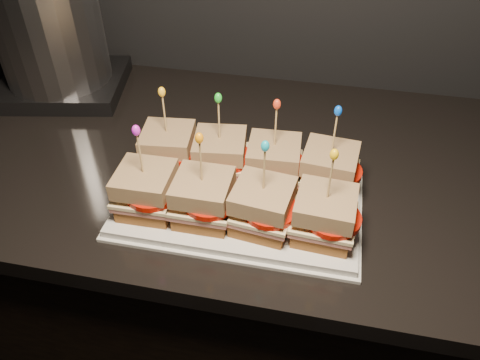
# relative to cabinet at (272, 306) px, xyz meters

# --- Properties ---
(cabinet) EXTENTS (2.64, 0.60, 0.85)m
(cabinet) POSITION_rel_cabinet_xyz_m (0.00, 0.00, 0.00)
(cabinet) COLOR black
(cabinet) RESTS_ON ground
(granite_slab) EXTENTS (2.68, 0.64, 0.03)m
(granite_slab) POSITION_rel_cabinet_xyz_m (-0.00, 0.00, 0.44)
(granite_slab) COLOR black
(granite_slab) RESTS_ON cabinet
(platter) EXTENTS (0.38, 0.24, 0.02)m
(platter) POSITION_rel_cabinet_xyz_m (-0.05, -0.13, 0.47)
(platter) COLOR silver
(platter) RESTS_ON granite_slab
(platter_rim) EXTENTS (0.40, 0.25, 0.01)m
(platter_rim) POSITION_rel_cabinet_xyz_m (-0.05, -0.13, 0.46)
(platter_rim) COLOR silver
(platter_rim) RESTS_ON granite_slab
(sandwich_0_bread_bot) EXTENTS (0.09, 0.09, 0.02)m
(sandwich_0_bread_bot) POSITION_rel_cabinet_xyz_m (-0.19, -0.08, 0.49)
(sandwich_0_bread_bot) COLOR #5A2D0F
(sandwich_0_bread_bot) RESTS_ON platter
(sandwich_0_ham) EXTENTS (0.10, 0.10, 0.01)m
(sandwich_0_ham) POSITION_rel_cabinet_xyz_m (-0.19, -0.08, 0.50)
(sandwich_0_ham) COLOR #B45F53
(sandwich_0_ham) RESTS_ON sandwich_0_bread_bot
(sandwich_0_cheese) EXTENTS (0.10, 0.10, 0.01)m
(sandwich_0_cheese) POSITION_rel_cabinet_xyz_m (-0.19, -0.08, 0.51)
(sandwich_0_cheese) COLOR beige
(sandwich_0_cheese) RESTS_ON sandwich_0_ham
(sandwich_0_tomato) EXTENTS (0.08, 0.08, 0.01)m
(sandwich_0_tomato) POSITION_rel_cabinet_xyz_m (-0.18, -0.08, 0.52)
(sandwich_0_tomato) COLOR #BB1505
(sandwich_0_tomato) RESTS_ON sandwich_0_cheese
(sandwich_0_bread_top) EXTENTS (0.09, 0.09, 0.03)m
(sandwich_0_bread_top) POSITION_rel_cabinet_xyz_m (-0.19, -0.08, 0.54)
(sandwich_0_bread_top) COLOR #662E12
(sandwich_0_bread_top) RESTS_ON sandwich_0_tomato
(sandwich_0_pick) EXTENTS (0.00, 0.00, 0.09)m
(sandwich_0_pick) POSITION_rel_cabinet_xyz_m (-0.19, -0.08, 0.58)
(sandwich_0_pick) COLOR tan
(sandwich_0_pick) RESTS_ON sandwich_0_bread_top
(sandwich_0_frill) EXTENTS (0.01, 0.01, 0.02)m
(sandwich_0_frill) POSITION_rel_cabinet_xyz_m (-0.19, -0.08, 0.63)
(sandwich_0_frill) COLOR #F3AE1D
(sandwich_0_frill) RESTS_ON sandwich_0_pick
(sandwich_1_bread_bot) EXTENTS (0.09, 0.09, 0.02)m
(sandwich_1_bread_bot) POSITION_rel_cabinet_xyz_m (-0.10, -0.08, 0.49)
(sandwich_1_bread_bot) COLOR #5A2D0F
(sandwich_1_bread_bot) RESTS_ON platter
(sandwich_1_ham) EXTENTS (0.10, 0.10, 0.01)m
(sandwich_1_ham) POSITION_rel_cabinet_xyz_m (-0.10, -0.08, 0.50)
(sandwich_1_ham) COLOR #B45F53
(sandwich_1_ham) RESTS_ON sandwich_1_bread_bot
(sandwich_1_cheese) EXTENTS (0.10, 0.10, 0.01)m
(sandwich_1_cheese) POSITION_rel_cabinet_xyz_m (-0.10, -0.08, 0.51)
(sandwich_1_cheese) COLOR beige
(sandwich_1_cheese) RESTS_ON sandwich_1_ham
(sandwich_1_tomato) EXTENTS (0.08, 0.08, 0.01)m
(sandwich_1_tomato) POSITION_rel_cabinet_xyz_m (-0.09, -0.08, 0.52)
(sandwich_1_tomato) COLOR #BB1505
(sandwich_1_tomato) RESTS_ON sandwich_1_cheese
(sandwich_1_bread_top) EXTENTS (0.09, 0.09, 0.03)m
(sandwich_1_bread_top) POSITION_rel_cabinet_xyz_m (-0.10, -0.08, 0.54)
(sandwich_1_bread_top) COLOR #662E12
(sandwich_1_bread_top) RESTS_ON sandwich_1_tomato
(sandwich_1_pick) EXTENTS (0.00, 0.00, 0.09)m
(sandwich_1_pick) POSITION_rel_cabinet_xyz_m (-0.10, -0.08, 0.58)
(sandwich_1_pick) COLOR tan
(sandwich_1_pick) RESTS_ON sandwich_1_bread_top
(sandwich_1_frill) EXTENTS (0.01, 0.01, 0.02)m
(sandwich_1_frill) POSITION_rel_cabinet_xyz_m (-0.10, -0.08, 0.63)
(sandwich_1_frill) COLOR green
(sandwich_1_frill) RESTS_ON sandwich_1_pick
(sandwich_2_bread_bot) EXTENTS (0.09, 0.09, 0.02)m
(sandwich_2_bread_bot) POSITION_rel_cabinet_xyz_m (-0.01, -0.08, 0.49)
(sandwich_2_bread_bot) COLOR #5A2D0F
(sandwich_2_bread_bot) RESTS_ON platter
(sandwich_2_ham) EXTENTS (0.10, 0.09, 0.01)m
(sandwich_2_ham) POSITION_rel_cabinet_xyz_m (-0.01, -0.08, 0.50)
(sandwich_2_ham) COLOR #B45F53
(sandwich_2_ham) RESTS_ON sandwich_2_bread_bot
(sandwich_2_cheese) EXTENTS (0.10, 0.09, 0.01)m
(sandwich_2_cheese) POSITION_rel_cabinet_xyz_m (-0.01, -0.08, 0.51)
(sandwich_2_cheese) COLOR beige
(sandwich_2_cheese) RESTS_ON sandwich_2_ham
(sandwich_2_tomato) EXTENTS (0.08, 0.08, 0.01)m
(sandwich_2_tomato) POSITION_rel_cabinet_xyz_m (0.00, -0.08, 0.52)
(sandwich_2_tomato) COLOR #BB1505
(sandwich_2_tomato) RESTS_ON sandwich_2_cheese
(sandwich_2_bread_top) EXTENTS (0.09, 0.09, 0.03)m
(sandwich_2_bread_top) POSITION_rel_cabinet_xyz_m (-0.01, -0.08, 0.54)
(sandwich_2_bread_top) COLOR #662E12
(sandwich_2_bread_top) RESTS_ON sandwich_2_tomato
(sandwich_2_pick) EXTENTS (0.00, 0.00, 0.09)m
(sandwich_2_pick) POSITION_rel_cabinet_xyz_m (-0.01, -0.08, 0.58)
(sandwich_2_pick) COLOR tan
(sandwich_2_pick) RESTS_ON sandwich_2_bread_top
(sandwich_2_frill) EXTENTS (0.01, 0.01, 0.02)m
(sandwich_2_frill) POSITION_rel_cabinet_xyz_m (-0.01, -0.08, 0.63)
(sandwich_2_frill) COLOR red
(sandwich_2_frill) RESTS_ON sandwich_2_pick
(sandwich_3_bread_bot) EXTENTS (0.09, 0.09, 0.02)m
(sandwich_3_bread_bot) POSITION_rel_cabinet_xyz_m (0.08, -0.08, 0.49)
(sandwich_3_bread_bot) COLOR #5A2D0F
(sandwich_3_bread_bot) RESTS_ON platter
(sandwich_3_ham) EXTENTS (0.10, 0.10, 0.01)m
(sandwich_3_ham) POSITION_rel_cabinet_xyz_m (0.08, -0.08, 0.50)
(sandwich_3_ham) COLOR #B45F53
(sandwich_3_ham) RESTS_ON sandwich_3_bread_bot
(sandwich_3_cheese) EXTENTS (0.10, 0.10, 0.01)m
(sandwich_3_cheese) POSITION_rel_cabinet_xyz_m (0.08, -0.08, 0.51)
(sandwich_3_cheese) COLOR beige
(sandwich_3_cheese) RESTS_ON sandwich_3_ham
(sandwich_3_tomato) EXTENTS (0.08, 0.08, 0.01)m
(sandwich_3_tomato) POSITION_rel_cabinet_xyz_m (0.10, -0.08, 0.52)
(sandwich_3_tomato) COLOR #BB1505
(sandwich_3_tomato) RESTS_ON sandwich_3_cheese
(sandwich_3_bread_top) EXTENTS (0.09, 0.09, 0.03)m
(sandwich_3_bread_top) POSITION_rel_cabinet_xyz_m (0.08, -0.08, 0.54)
(sandwich_3_bread_top) COLOR #662E12
(sandwich_3_bread_top) RESTS_ON sandwich_3_tomato
(sandwich_3_pick) EXTENTS (0.00, 0.00, 0.09)m
(sandwich_3_pick) POSITION_rel_cabinet_xyz_m (0.08, -0.08, 0.58)
(sandwich_3_pick) COLOR tan
(sandwich_3_pick) RESTS_ON sandwich_3_bread_top
(sandwich_3_frill) EXTENTS (0.01, 0.01, 0.02)m
(sandwich_3_frill) POSITION_rel_cabinet_xyz_m (0.08, -0.08, 0.63)
(sandwich_3_frill) COLOR blue
(sandwich_3_frill) RESTS_ON sandwich_3_pick
(sandwich_4_bread_bot) EXTENTS (0.08, 0.08, 0.02)m
(sandwich_4_bread_bot) POSITION_rel_cabinet_xyz_m (-0.19, -0.19, 0.49)
(sandwich_4_bread_bot) COLOR #5A2D0F
(sandwich_4_bread_bot) RESTS_ON platter
(sandwich_4_ham) EXTENTS (0.09, 0.09, 0.01)m
(sandwich_4_ham) POSITION_rel_cabinet_xyz_m (-0.19, -0.19, 0.50)
(sandwich_4_ham) COLOR #B45F53
(sandwich_4_ham) RESTS_ON sandwich_4_bread_bot
(sandwich_4_cheese) EXTENTS (0.09, 0.09, 0.01)m
(sandwich_4_cheese) POSITION_rel_cabinet_xyz_m (-0.19, -0.19, 0.51)
(sandwich_4_cheese) COLOR beige
(sandwich_4_cheese) RESTS_ON sandwich_4_ham
(sandwich_4_tomato) EXTENTS (0.08, 0.08, 0.01)m
(sandwich_4_tomato) POSITION_rel_cabinet_xyz_m (-0.18, -0.19, 0.52)
(sandwich_4_tomato) COLOR #BB1505
(sandwich_4_tomato) RESTS_ON sandwich_4_cheese
(sandwich_4_bread_top) EXTENTS (0.09, 0.09, 0.03)m
(sandwich_4_bread_top) POSITION_rel_cabinet_xyz_m (-0.19, -0.19, 0.54)
(sandwich_4_bread_top) COLOR #662E12
(sandwich_4_bread_top) RESTS_ON sandwich_4_tomato
(sandwich_4_pick) EXTENTS (0.00, 0.00, 0.09)m
(sandwich_4_pick) POSITION_rel_cabinet_xyz_m (-0.19, -0.19, 0.58)
(sandwich_4_pick) COLOR tan
(sandwich_4_pick) RESTS_ON sandwich_4_bread_top
(sandwich_4_frill) EXTENTS (0.01, 0.01, 0.02)m
(sandwich_4_frill) POSITION_rel_cabinet_xyz_m (-0.19, -0.19, 0.63)
(sandwich_4_frill) COLOR #CD20CC
(sandwich_4_frill) RESTS_ON sandwich_4_pick
(sandwich_5_bread_bot) EXTENTS (0.08, 0.08, 0.02)m
(sandwich_5_bread_bot) POSITION_rel_cabinet_xyz_m (-0.10, -0.19, 0.49)
(sandwich_5_bread_bot) COLOR #5A2D0F
(sandwich_5_bread_bot) RESTS_ON platter
(sandwich_5_ham) EXTENTS (0.09, 0.09, 0.01)m
(sandwich_5_ham) POSITION_rel_cabinet_xyz_m (-0.10, -0.19, 0.50)
(sandwich_5_ham) COLOR #B45F53
(sandwich_5_ham) RESTS_ON sandwich_5_bread_bot
(sandwich_5_cheese) EXTENTS (0.09, 0.09, 0.01)m
(sandwich_5_cheese) POSITION_rel_cabinet_xyz_m (-0.10, -0.19, 0.51)
(sandwich_5_cheese) COLOR beige
(sandwich_5_cheese) RESTS_ON sandwich_5_ham
(sandwich_5_tomato) EXTENTS (0.08, 0.08, 0.01)m
(sandwich_5_tomato) POSITION_rel_cabinet_xyz_m (-0.09, -0.19, 0.52)
(sandwich_5_tomato) COLOR #BB1505
(sandwich_5_tomato) RESTS_ON sandwich_5_cheese
(sandwich_5_bread_top) EXTENTS (0.08, 0.08, 0.03)m
(sandwich_5_bread_top) POSITION_rel_cabinet_xyz_m (-0.10, -0.19, 0.54)
(sandwich_5_bread_top) COLOR #662E12
(sandwich_5_bread_top) RESTS_ON sandwich_5_tomato
(sandwich_5_pick) EXTENTS (0.00, 0.00, 0.09)m
(sandwich_5_pick) POSITION_rel_cabinet_xyz_m (-0.10, -0.19, 0.58)
(sandwich_5_pick) COLOR tan
(sandwich_5_pick) RESTS_ON sandwich_5_bread_top
(sandwich_5_frill) EXTENTS (0.01, 0.01, 0.02)m
(sandwich_5_frill) POSITION_rel_cabinet_xyz_m (-0.10, -0.19, 0.63)
(sandwich_5_frill) COLOR orange
(sandwich_5_frill) RESTS_ON sandwich_5_pick
(sandwich_6_bread_bot) EXTENTS (0.09, 0.09, 0.02)m
(sandwich_6_bread_bot) POSITION_rel_cabinet_xyz_m (-0.01, -0.19, 0.49)
(sandwich_6_bread_bot) COLOR #5A2D0F
(sandwich_6_bread_bot) RESTS_ON platter
(sandwich_6_ham) EXTENTS (0.10, 0.10, 0.01)m
(sandwich_6_ham) POSITION_rel_cabinet_xyz_m (-0.01, -0.19, 0.50)
(sandwich_6_ham) COLOR #B45F53
(sandwich_6_ham) RESTS_ON sandwich_6_bread_bot
(sandwich_6_cheese) EXTENTS (0.10, 0.10, 0.01)m
(sandwich_6_cheese) POSITION_rel_cabinet_xyz_m (-0.01, -0.19, 0.51)
(sandwich_6_cheese) COLOR beige
(sandwich_6_cheese) RESTS_ON sandwich_6_ham
(sandwich_6_tomato) EXTENTS (0.08, 0.08, 0.01)m
(sandwich_6_tomato) POSITION_rel_cabinet_xyz_m (0.00, -0.19, 0.52)
(sandwich_6_tomato) COLOR #BB1505
(sandwich_6_tomato) RESTS_ON sandwich_6_cheese
(sandwich_6_bread_top) EXTENTS (0.09, 0.09, 0.03)m
(sandwich_6_bread_top) POSITION_rel_cabinet_xyz_m (-0.01, -0.19, 0.54)
(sandwich_6_bread_top) COLOR #662E12
(sandwich_6_bread_top) RESTS_ON sandwich_6_tomato
(sandwich_6_pick) EXTENTS (0.00, 0.00, 0.09)m
(sandwich_6_pick) POSITION_rel_cabinet_xyz_m (-0.01, -0.19, 0.58)
(sandwich_6_pick) COLOR tan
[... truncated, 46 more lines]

